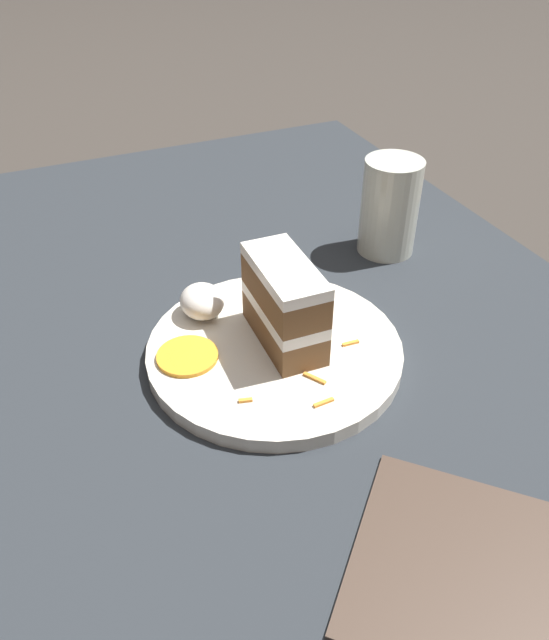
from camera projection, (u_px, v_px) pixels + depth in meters
ground_plane at (234, 352)px, 0.74m from camera, size 6.00×6.00×0.00m
dining_table at (233, 344)px, 0.73m from camera, size 1.17×0.90×0.02m
plate at (274, 351)px, 0.69m from camera, size 0.28×0.28×0.02m
cake_slice at (284, 303)px, 0.66m from camera, size 0.12×0.06×0.10m
cream_dollop at (202, 301)px, 0.72m from camera, size 0.06×0.05×0.04m
orange_garnish at (187, 356)px, 0.66m from camera, size 0.07×0.07×0.00m
carrot_shreds_scatter at (304, 367)px, 0.65m from camera, size 0.19×0.16×0.00m
drinking_glass at (389, 213)px, 0.84m from camera, size 0.08×0.08×0.13m
menu_card at (492, 579)px, 0.48m from camera, size 0.28×0.28×0.00m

